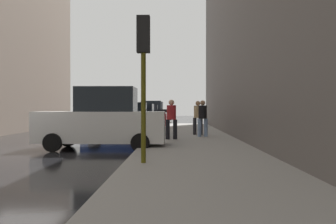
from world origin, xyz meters
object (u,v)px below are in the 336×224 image
Objects in this scene: parked_blue_sedan at (125,120)px; fire_hydrant at (159,127)px; pedestrian_in_jeans at (203,116)px; pedestrian_in_red_jacket at (171,117)px; parked_white_van at (103,121)px; parked_black_suv at (150,113)px; pedestrian_in_tan_coat at (198,116)px; traffic_light at (143,57)px; parked_red_hatchback at (137,117)px; parked_bronze_suv at (153,112)px; parked_silver_sedan at (145,116)px.

fire_hydrant is (1.80, 0.06, -0.35)m from parked_blue_sedan.
pedestrian_in_red_jacket is (-1.46, -1.54, 0.00)m from pedestrian_in_jeans.
parked_white_van reaches higher than fire_hydrant.
parked_black_suv reaches higher than parked_blue_sedan.
pedestrian_in_tan_coat reaches higher than fire_hydrant.
traffic_light reaches higher than fire_hydrant.
fire_hydrant is 0.41× the size of pedestrian_in_jeans.
parked_red_hatchback is at bearing 103.97° from pedestrian_in_red_jacket.
pedestrian_in_tan_coat is at bearing 54.94° from parked_white_van.
parked_black_suv is (-0.00, 12.80, 0.18)m from parked_red_hatchback.
parked_red_hatchback is at bearing 90.00° from parked_white_van.
parked_bronze_suv reaches higher than pedestrian_in_red_jacket.
pedestrian_in_red_jacket is (2.48, -9.95, 0.26)m from parked_red_hatchback.
traffic_light is at bearing -103.79° from pedestrian_in_jeans.
parked_red_hatchback is 1.00× the size of parked_silver_sedan.
parked_blue_sedan is 10.70m from traffic_light.
fire_hydrant is at bearing 137.66° from pedestrian_in_jeans.
parked_black_suv is 1.29× the size of traffic_light.
traffic_light is 2.11× the size of pedestrian_in_jeans.
parked_blue_sedan is 2.47× the size of pedestrian_in_red_jacket.
parked_black_suv and parked_bronze_suv have the same top height.
parked_bronze_suv is (-0.00, 5.54, 0.00)m from parked_black_suv.
parked_red_hatchback is 2.49× the size of pedestrian_in_red_jacket.
parked_white_van is 25.29m from parked_black_suv.
parked_blue_sedan and parked_red_hatchback have the same top height.
pedestrian_in_tan_coat is at bearing -74.54° from parked_silver_sedan.
parked_silver_sedan is at bearing 90.00° from parked_blue_sedan.
parked_black_suv is (-0.00, 25.29, 0.00)m from parked_white_van.
fire_hydrant is (1.80, -13.07, -0.35)m from parked_silver_sedan.
pedestrian_in_tan_coat is (3.79, -19.89, 0.07)m from parked_black_suv.
traffic_light reaches higher than parked_blue_sedan.
parked_silver_sedan is 2.49× the size of pedestrian_in_jeans.
traffic_light reaches higher than parked_white_van.
pedestrian_in_jeans and pedestrian_in_tan_coat have the same top height.
parked_silver_sedan is 14.21m from pedestrian_in_tan_coat.
fire_hydrant is at bearing -82.14° from parked_silver_sedan.
parked_white_van reaches higher than pedestrian_in_tan_coat.
parked_red_hatchback is at bearing -90.00° from parked_black_suv.
pedestrian_in_jeans reaches higher than parked_red_hatchback.
pedestrian_in_tan_coat is (1.98, -0.63, 0.61)m from fire_hydrant.
parked_white_van is 30.83m from parked_bronze_suv.
traffic_light reaches higher than pedestrian_in_tan_coat.
fire_hydrant is (1.80, 6.03, -0.54)m from parked_white_van.
traffic_light is 7.16m from pedestrian_in_red_jacket.
parked_white_van is 5.97m from parked_blue_sedan.
parked_red_hatchback is 0.92× the size of parked_bronze_suv.
parked_white_van reaches higher than parked_blue_sedan.
parked_white_van is at bearing -90.00° from parked_black_suv.
fire_hydrant is at bearing 162.47° from pedestrian_in_tan_coat.
parked_white_van is 5.67m from pedestrian_in_jeans.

